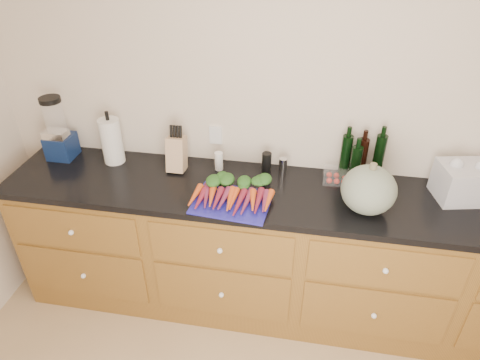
% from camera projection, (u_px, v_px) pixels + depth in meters
% --- Properties ---
extents(wall_back, '(4.10, 0.05, 2.60)m').
position_uv_depth(wall_back, '(314.00, 114.00, 2.54)').
color(wall_back, beige).
rests_on(wall_back, ground).
extents(cabinets, '(3.60, 0.64, 0.90)m').
position_uv_depth(cabinets, '(300.00, 257.00, 2.74)').
color(cabinets, brown).
rests_on(cabinets, ground).
extents(countertop, '(3.64, 0.62, 0.04)m').
position_uv_depth(countertop, '(306.00, 197.00, 2.48)').
color(countertop, black).
rests_on(countertop, cabinets).
extents(cutting_board, '(0.45, 0.35, 0.01)m').
position_uv_depth(cutting_board, '(232.00, 202.00, 2.40)').
color(cutting_board, '#221E9B').
rests_on(cutting_board, countertop).
extents(carrots, '(0.47, 0.32, 0.06)m').
position_uv_depth(carrots, '(233.00, 194.00, 2.41)').
color(carrots, '#EB561B').
rests_on(carrots, cutting_board).
extents(squash, '(0.29, 0.29, 0.26)m').
position_uv_depth(squash, '(369.00, 190.00, 2.28)').
color(squash, slate).
rests_on(squash, countertop).
extents(blender_appliance, '(0.16, 0.16, 0.42)m').
position_uv_depth(blender_appliance, '(58.00, 132.00, 2.74)').
color(blender_appliance, '#10214B').
rests_on(blender_appliance, countertop).
extents(paper_towel, '(0.13, 0.13, 0.30)m').
position_uv_depth(paper_towel, '(112.00, 141.00, 2.70)').
color(paper_towel, white).
rests_on(paper_towel, countertop).
extents(knife_block, '(0.11, 0.11, 0.22)m').
position_uv_depth(knife_block, '(177.00, 154.00, 2.65)').
color(knife_block, tan).
rests_on(knife_block, countertop).
extents(grinder_salt, '(0.05, 0.05, 0.12)m').
position_uv_depth(grinder_salt, '(219.00, 161.00, 2.67)').
color(grinder_salt, white).
rests_on(grinder_salt, countertop).
extents(grinder_pepper, '(0.06, 0.06, 0.14)m').
position_uv_depth(grinder_pepper, '(267.00, 164.00, 2.62)').
color(grinder_pepper, black).
rests_on(grinder_pepper, countertop).
extents(canister_chrome, '(0.05, 0.05, 0.12)m').
position_uv_depth(canister_chrome, '(283.00, 167.00, 2.61)').
color(canister_chrome, silver).
rests_on(canister_chrome, countertop).
extents(tomato_box, '(0.16, 0.13, 0.08)m').
position_uv_depth(tomato_box, '(337.00, 176.00, 2.57)').
color(tomato_box, white).
rests_on(tomato_box, countertop).
extents(bottles, '(0.25, 0.13, 0.30)m').
position_uv_depth(bottles, '(360.00, 160.00, 2.53)').
color(bottles, black).
rests_on(bottles, countertop).
extents(grocery_bag, '(0.32, 0.28, 0.21)m').
position_uv_depth(grocery_bag, '(464.00, 182.00, 2.39)').
color(grocery_bag, silver).
rests_on(grocery_bag, countertop).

